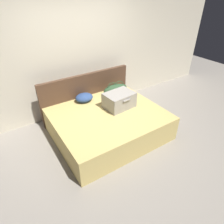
{
  "coord_description": "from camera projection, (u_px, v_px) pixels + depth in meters",
  "views": [
    {
      "loc": [
        -1.64,
        -2.25,
        2.54
      ],
      "look_at": [
        0.0,
        0.27,
        0.59
      ],
      "focal_mm": 31.26,
      "sensor_mm": 36.0,
      "label": 1
    }
  ],
  "objects": [
    {
      "name": "ground_plane",
      "position": [
        120.0,
        145.0,
        3.71
      ],
      "size": [
        12.0,
        12.0,
        0.0
      ],
      "primitive_type": "plane",
      "color": "gray"
    },
    {
      "name": "back_wall",
      "position": [
        77.0,
        55.0,
        4.17
      ],
      "size": [
        8.0,
        0.1,
        2.6
      ],
      "primitive_type": "cube",
      "color": "beige",
      "rests_on": "ground"
    },
    {
      "name": "bed",
      "position": [
        108.0,
        124.0,
        3.86
      ],
      "size": [
        2.04,
        1.73,
        0.49
      ],
      "primitive_type": "cube",
      "color": "tan",
      "rests_on": "ground"
    },
    {
      "name": "headboard",
      "position": [
        87.0,
        95.0,
        4.36
      ],
      "size": [
        2.08,
        0.08,
        0.98
      ],
      "primitive_type": "cube",
      "color": "#4C3323",
      "rests_on": "ground"
    },
    {
      "name": "hard_case_large",
      "position": [
        119.0,
        100.0,
        3.84
      ],
      "size": [
        0.6,
        0.47,
        0.31
      ],
      "rotation": [
        0.0,
        0.0,
        0.09
      ],
      "color": "gray",
      "rests_on": "bed"
    },
    {
      "name": "duffel_bag",
      "position": [
        116.0,
        89.0,
        4.3
      ],
      "size": [
        0.59,
        0.29,
        0.31
      ],
      "rotation": [
        0.0,
        0.0,
        -0.09
      ],
      "color": "#2D4C2D",
      "rests_on": "bed"
    },
    {
      "name": "pillow_near_headboard",
      "position": [
        84.0,
        98.0,
        4.07
      ],
      "size": [
        0.4,
        0.35,
        0.17
      ],
      "primitive_type": "ellipsoid",
      "rotation": [
        0.0,
        0.0,
        -0.12
      ],
      "color": "navy",
      "rests_on": "bed"
    }
  ]
}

